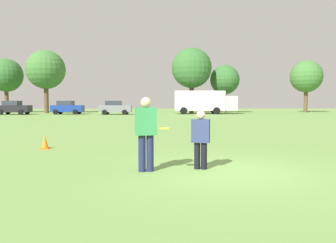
{
  "coord_description": "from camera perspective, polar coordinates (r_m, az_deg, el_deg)",
  "views": [
    {
      "loc": [
        -1.73,
        -8.05,
        1.66
      ],
      "look_at": [
        -1.3,
        2.62,
        1.05
      ],
      "focal_mm": 36.59,
      "sensor_mm": 36.0,
      "label": 1
    }
  ],
  "objects": [
    {
      "name": "parked_car_mid_right",
      "position": [
        45.91,
        -8.79,
        2.31
      ],
      "size": [
        4.28,
        2.36,
        1.82
      ],
      "color": "slate",
      "rests_on": "ground"
    },
    {
      "name": "player_defender",
      "position": [
        8.46,
        5.46,
        -2.52
      ],
      "size": [
        0.49,
        0.36,
        1.45
      ],
      "color": "black",
      "rests_on": "ground"
    },
    {
      "name": "ground_plane",
      "position": [
        8.4,
        9.69,
        -8.17
      ],
      "size": [
        156.99,
        156.99,
        0.0
      ],
      "primitive_type": "plane",
      "color": "#6B9347"
    },
    {
      "name": "parked_car_center",
      "position": [
        48.35,
        -16.46,
        2.26
      ],
      "size": [
        4.28,
        2.36,
        1.82
      ],
      "color": "navy",
      "rests_on": "ground"
    },
    {
      "name": "frisbee",
      "position": [
        7.94,
        -0.49,
        -1.13
      ],
      "size": [
        0.27,
        0.27,
        0.04
      ],
      "color": "yellow"
    },
    {
      "name": "tree_far_east_pine",
      "position": [
        54.16,
        9.43,
        6.85
      ],
      "size": [
        4.55,
        4.55,
        7.39
      ],
      "color": "brown",
      "rests_on": "ground"
    },
    {
      "name": "box_truck",
      "position": [
        47.51,
        6.0,
        3.36
      ],
      "size": [
        8.6,
        3.26,
        3.18
      ],
      "color": "white",
      "rests_on": "ground"
    },
    {
      "name": "tree_center_elm",
      "position": [
        59.75,
        -25.38,
        6.94
      ],
      "size": [
        5.2,
        5.2,
        8.45
      ],
      "color": "brown",
      "rests_on": "ground"
    },
    {
      "name": "tree_east_birch",
      "position": [
        54.73,
        -19.7,
        8.1
      ],
      "size": [
        5.77,
        5.77,
        9.38
      ],
      "color": "brown",
      "rests_on": "ground"
    },
    {
      "name": "parked_car_mid_left",
      "position": [
        49.67,
        -24.32,
        2.13
      ],
      "size": [
        4.28,
        2.36,
        1.82
      ],
      "color": "black",
      "rests_on": "ground"
    },
    {
      "name": "tree_east_oak",
      "position": [
        51.61,
        3.96,
        8.85
      ],
      "size": [
        5.99,
        5.99,
        9.73
      ],
      "color": "brown",
      "rests_on": "ground"
    },
    {
      "name": "traffic_cone",
      "position": [
        12.92,
        -19.82,
        -3.28
      ],
      "size": [
        0.32,
        0.32,
        0.48
      ],
      "color": "#D8590C",
      "rests_on": "ground"
    },
    {
      "name": "player_thrower",
      "position": [
        8.14,
        -3.7,
        -1.39
      ],
      "size": [
        0.53,
        0.34,
        1.77
      ],
      "color": "#1E234C",
      "rests_on": "ground"
    },
    {
      "name": "tree_far_west_pine",
      "position": [
        59.51,
        22.04,
        6.95
      ],
      "size": [
        5.12,
        5.12,
        8.32
      ],
      "color": "brown",
      "rests_on": "ground"
    }
  ]
}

